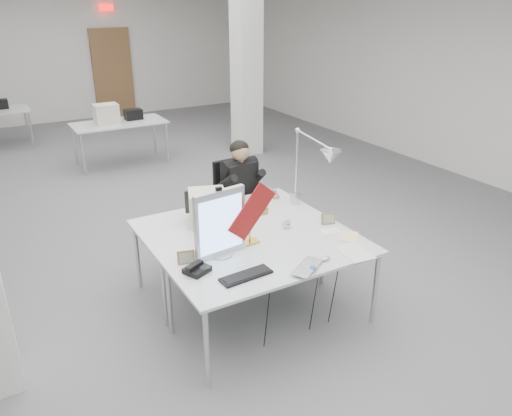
{
  "coord_description": "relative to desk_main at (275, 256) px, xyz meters",
  "views": [
    {
      "loc": [
        -2.03,
        -5.7,
        2.82
      ],
      "look_at": [
        0.1,
        -2.0,
        0.99
      ],
      "focal_mm": 35.0,
      "sensor_mm": 36.0,
      "label": 1
    }
  ],
  "objects": [
    {
      "name": "bg_desk_a",
      "position": [
        0.2,
        5.5,
        0.0
      ],
      "size": [
        1.6,
        0.8,
        0.02
      ],
      "primitive_type": "cube",
      "color": "silver",
      "rests_on": "room_shell"
    },
    {
      "name": "keyboard",
      "position": [
        -0.39,
        -0.19,
        0.02
      ],
      "size": [
        0.44,
        0.17,
        0.02
      ],
      "primitive_type": "cube",
      "rotation": [
        0.0,
        0.0,
        0.06
      ],
      "color": "black",
      "rests_on": "desk_main"
    },
    {
      "name": "seated_person",
      "position": [
        0.48,
        1.5,
        0.16
      ],
      "size": [
        0.48,
        0.58,
        0.82
      ],
      "primitive_type": null,
      "rotation": [
        0.0,
        0.0,
        0.08
      ],
      "color": "black",
      "rests_on": "office_chair"
    },
    {
      "name": "monitor",
      "position": [
        -0.4,
        0.23,
        0.31
      ],
      "size": [
        0.48,
        0.1,
        0.6
      ],
      "primitive_type": "cube",
      "rotation": [
        0.0,
        0.0,
        0.12
      ],
      "color": "silver",
      "rests_on": "desk_main"
    },
    {
      "name": "paper_stack_b",
      "position": [
        0.78,
        -0.05,
        0.02
      ],
      "size": [
        0.27,
        0.28,
        0.01
      ],
      "primitive_type": "cube",
      "rotation": [
        0.0,
        0.0,
        -0.75
      ],
      "color": "#F0D08F",
      "rests_on": "desk_main"
    },
    {
      "name": "desk_second",
      "position": [
        0.0,
        0.9,
        0.0
      ],
      "size": [
        1.8,
        0.9,
        0.02
      ],
      "primitive_type": "cube",
      "color": "silver",
      "rests_on": "room_shell"
    },
    {
      "name": "picture_frame_right",
      "position": [
        0.79,
        0.28,
        0.07
      ],
      "size": [
        0.14,
        0.08,
        0.11
      ],
      "primitive_type": "cube",
      "rotation": [
        -0.21,
        0.0,
        -0.34
      ],
      "color": "olive",
      "rests_on": "desk_main"
    },
    {
      "name": "beige_monitor",
      "position": [
        -0.22,
        0.9,
        0.18
      ],
      "size": [
        0.44,
        0.43,
        0.33
      ],
      "primitive_type": "cube",
      "rotation": [
        0.0,
        0.0,
        -0.35
      ],
      "color": "beige",
      "rests_on": "desk_second"
    },
    {
      "name": "desk_main",
      "position": [
        0.0,
        0.0,
        0.0
      ],
      "size": [
        1.8,
        0.9,
        0.02
      ],
      "primitive_type": "cube",
      "color": "silver",
      "rests_on": "room_shell"
    },
    {
      "name": "bankers_lamp",
      "position": [
        -0.07,
        0.31,
        0.17
      ],
      "size": [
        0.28,
        0.13,
        0.31
      ],
      "primitive_type": null,
      "rotation": [
        0.0,
        0.0,
        -0.09
      ],
      "color": "gold",
      "rests_on": "desk_main"
    },
    {
      "name": "paper_stack_a",
      "position": [
        0.62,
        -0.31,
        0.02
      ],
      "size": [
        0.27,
        0.36,
        0.01
      ],
      "primitive_type": "cube",
      "rotation": [
        0.0,
        0.0,
        -0.1
      ],
      "color": "silver",
      "rests_on": "desk_main"
    },
    {
      "name": "desk_phone",
      "position": [
        -0.7,
        0.07,
        0.04
      ],
      "size": [
        0.24,
        0.23,
        0.05
      ],
      "primitive_type": "cube",
      "rotation": [
        0.0,
        0.0,
        0.41
      ],
      "color": "black",
      "rests_on": "desk_main"
    },
    {
      "name": "pennant",
      "position": [
        -0.11,
        0.2,
        0.37
      ],
      "size": [
        0.47,
        0.02,
        0.51
      ],
      "primitive_type": "cube",
      "rotation": [
        0.0,
        -0.87,
        0.01
      ],
      "color": "maroon",
      "rests_on": "monitor"
    },
    {
      "name": "room_shell",
      "position": [
        0.04,
        2.63,
        0.95
      ],
      "size": [
        10.04,
        14.04,
        3.24
      ],
      "color": "#5B5B5E",
      "rests_on": "ground"
    },
    {
      "name": "mouse",
      "position": [
        0.32,
        -0.29,
        0.03
      ],
      "size": [
        0.1,
        0.07,
        0.04
      ],
      "primitive_type": "ellipsoid",
      "rotation": [
        0.0,
        0.0,
        -0.11
      ],
      "color": "silver",
      "rests_on": "desk_main"
    },
    {
      "name": "architect_lamp",
      "position": [
        0.81,
        0.62,
        0.42
      ],
      "size": [
        0.45,
        0.68,
        0.82
      ],
      "primitive_type": null,
      "rotation": [
        0.0,
        0.0,
        0.39
      ],
      "color": "#B2B2B6",
      "rests_on": "desk_second"
    },
    {
      "name": "laptop",
      "position": [
        0.13,
        -0.38,
        0.03
      ],
      "size": [
        0.43,
        0.39,
        0.03
      ],
      "primitive_type": "imported",
      "rotation": [
        0.0,
        0.0,
        0.54
      ],
      "color": "silver",
      "rests_on": "desk_main"
    },
    {
      "name": "desk_clock",
      "position": [
        0.39,
        0.4,
        0.06
      ],
      "size": [
        0.09,
        0.03,
        0.09
      ],
      "primitive_type": "cylinder",
      "rotation": [
        1.57,
        0.0,
        0.05
      ],
      "color": "silver",
      "rests_on": "desk_main"
    },
    {
      "name": "office_chair",
      "position": [
        0.48,
        1.55,
        -0.19
      ],
      "size": [
        0.58,
        0.58,
        1.1
      ],
      "primitive_type": null,
      "rotation": [
        0.0,
        0.0,
        0.08
      ],
      "color": "black",
      "rests_on": "room_shell"
    },
    {
      "name": "paper_stack_c",
      "position": [
        0.7,
        0.13,
        0.02
      ],
      "size": [
        0.21,
        0.17,
        0.01
      ],
      "primitive_type": "cube",
      "rotation": [
        0.0,
        0.0,
        -0.19
      ],
      "color": "silver",
      "rests_on": "desk_main"
    },
    {
      "name": "picture_frame_left",
      "position": [
        -0.72,
        0.25,
        0.07
      ],
      "size": [
        0.15,
        0.08,
        0.11
      ],
      "primitive_type": "cube",
      "rotation": [
        -0.21,
        0.0,
        -0.28
      ],
      "color": "#94673F",
      "rests_on": "desk_main"
    }
  ]
}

